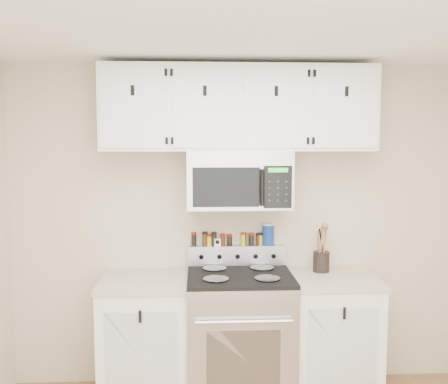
# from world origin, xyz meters

# --- Properties ---
(back_wall) EXTENTS (3.50, 0.01, 2.50)m
(back_wall) POSITION_xyz_m (0.00, 1.75, 1.25)
(back_wall) COLOR #C8B596
(back_wall) RESTS_ON floor
(range) EXTENTS (0.76, 0.65, 1.10)m
(range) POSITION_xyz_m (0.00, 1.43, 0.49)
(range) COLOR #B7B7BA
(range) RESTS_ON floor
(base_cabinet_left) EXTENTS (0.64, 0.62, 0.92)m
(base_cabinet_left) POSITION_xyz_m (-0.69, 1.45, 0.46)
(base_cabinet_left) COLOR white
(base_cabinet_left) RESTS_ON floor
(base_cabinet_right) EXTENTS (0.64, 0.62, 0.92)m
(base_cabinet_right) POSITION_xyz_m (0.69, 1.45, 0.46)
(base_cabinet_right) COLOR white
(base_cabinet_right) RESTS_ON floor
(microwave) EXTENTS (0.76, 0.44, 0.42)m
(microwave) POSITION_xyz_m (0.00, 1.55, 1.63)
(microwave) COLOR #9E9EA3
(microwave) RESTS_ON back_wall
(upper_cabinets) EXTENTS (2.00, 0.35, 0.62)m
(upper_cabinets) POSITION_xyz_m (-0.00, 1.58, 2.15)
(upper_cabinets) COLOR white
(upper_cabinets) RESTS_ON back_wall
(utensil_crock) EXTENTS (0.12, 0.12, 0.36)m
(utensil_crock) POSITION_xyz_m (0.63, 1.57, 1.01)
(utensil_crock) COLOR black
(utensil_crock) RESTS_ON base_cabinet_right
(kitchen_timer) EXTENTS (0.05, 0.05, 0.06)m
(kitchen_timer) POSITION_xyz_m (-0.15, 1.71, 1.13)
(kitchen_timer) COLOR white
(kitchen_timer) RESTS_ON range
(salt_canister) EXTENTS (0.09, 0.09, 0.17)m
(salt_canister) POSITION_xyz_m (0.24, 1.71, 1.19)
(salt_canister) COLOR navy
(salt_canister) RESTS_ON range
(spice_jar_0) EXTENTS (0.04, 0.04, 0.11)m
(spice_jar_0) POSITION_xyz_m (-0.34, 1.71, 1.15)
(spice_jar_0) COLOR black
(spice_jar_0) RESTS_ON range
(spice_jar_1) EXTENTS (0.04, 0.04, 0.11)m
(spice_jar_1) POSITION_xyz_m (-0.25, 1.71, 1.16)
(spice_jar_1) COLOR #3E2A0E
(spice_jar_1) RESTS_ON range
(spice_jar_2) EXTENTS (0.04, 0.04, 0.09)m
(spice_jar_2) POSITION_xyz_m (-0.22, 1.71, 1.15)
(spice_jar_2) COLOR yellow
(spice_jar_2) RESTS_ON range
(spice_jar_3) EXTENTS (0.04, 0.04, 0.11)m
(spice_jar_3) POSITION_xyz_m (-0.18, 1.71, 1.15)
(spice_jar_3) COLOR black
(spice_jar_3) RESTS_ON range
(spice_jar_4) EXTENTS (0.04, 0.04, 0.10)m
(spice_jar_4) POSITION_xyz_m (-0.11, 1.71, 1.15)
(spice_jar_4) COLOR #462210
(spice_jar_4) RESTS_ON range
(spice_jar_5) EXTENTS (0.04, 0.04, 0.09)m
(spice_jar_5) POSITION_xyz_m (-0.06, 1.71, 1.15)
(spice_jar_5) COLOR black
(spice_jar_5) RESTS_ON range
(spice_jar_6) EXTENTS (0.04, 0.04, 0.10)m
(spice_jar_6) POSITION_xyz_m (0.05, 1.71, 1.15)
(spice_jar_6) COLOR gold
(spice_jar_6) RESTS_ON range
(spice_jar_7) EXTENTS (0.04, 0.04, 0.10)m
(spice_jar_7) POSITION_xyz_m (0.05, 1.71, 1.15)
(spice_jar_7) COLOR black
(spice_jar_7) RESTS_ON range
(spice_jar_8) EXTENTS (0.04, 0.04, 0.10)m
(spice_jar_8) POSITION_xyz_m (0.11, 1.71, 1.15)
(spice_jar_8) COLOR black
(spice_jar_8) RESTS_ON range
(spice_jar_9) EXTENTS (0.04, 0.04, 0.10)m
(spice_jar_9) POSITION_xyz_m (0.17, 1.71, 1.15)
(spice_jar_9) COLOR #432310
(spice_jar_9) RESTS_ON range
(spice_jar_10) EXTENTS (0.04, 0.04, 0.10)m
(spice_jar_10) POSITION_xyz_m (0.18, 1.71, 1.15)
(spice_jar_10) COLOR yellow
(spice_jar_10) RESTS_ON range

